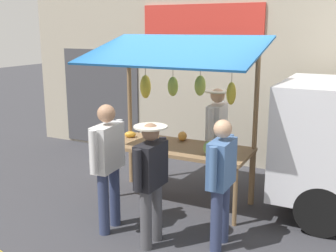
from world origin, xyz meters
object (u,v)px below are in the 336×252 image
market_stall (177,103)px  shopper_with_ponytail (108,159)px  vendor_with_sunhat (217,130)px  shopper_with_shopping_bag (221,176)px  shopper_in_grey_tee (151,176)px

market_stall → shopper_with_ponytail: (0.39, 1.24, -0.56)m
vendor_with_sunhat → shopper_with_shopping_bag: vendor_with_sunhat is taller
market_stall → shopper_with_shopping_bag: size_ratio=1.58×
market_stall → shopper_with_ponytail: market_stall is taller
shopper_with_shopping_bag → vendor_with_sunhat: bearing=21.6°
market_stall → shopper_in_grey_tee: market_stall is taller
vendor_with_sunhat → shopper_with_ponytail: size_ratio=1.00×
market_stall → shopper_with_ponytail: 1.42m
shopper_in_grey_tee → shopper_with_shopping_bag: (-0.76, -0.33, 0.02)m
shopper_with_ponytail → shopper_with_shopping_bag: shopper_with_ponytail is taller
shopper_with_ponytail → shopper_in_grey_tee: bearing=-101.6°
market_stall → shopper_in_grey_tee: bearing=102.1°
shopper_in_grey_tee → market_stall: bearing=14.1°
market_stall → shopper_with_shopping_bag: market_stall is taller
vendor_with_sunhat → shopper_with_ponytail: (0.75, 1.96, -0.02)m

